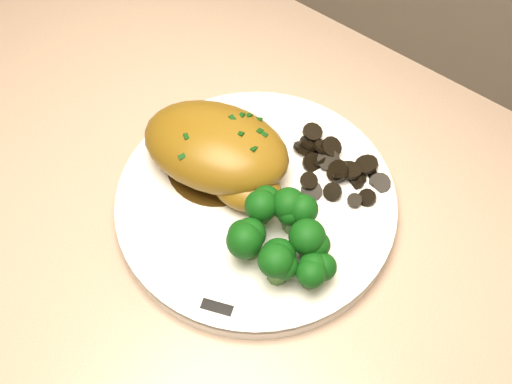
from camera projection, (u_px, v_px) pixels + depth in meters
The scene contains 8 objects.
plate at pixel (256, 203), 0.58m from camera, with size 0.25×0.25×0.02m, color white.
rim_accent_0 at pixel (372, 174), 0.59m from camera, with size 0.03×0.01×0.00m, color black.
rim_accent_1 at pixel (178, 128), 0.62m from camera, with size 0.03×0.01×0.00m, color black.
rim_accent_2 at pixel (217, 307), 0.52m from camera, with size 0.03×0.01×0.00m, color black.
gravy_pool at pixel (217, 164), 0.60m from camera, with size 0.09×0.09×0.00m, color #3A250A.
chicken_breast at pixel (219, 151), 0.57m from camera, with size 0.16×0.12×0.05m.
mushroom_pile at pixel (332, 176), 0.58m from camera, with size 0.08×0.06×0.02m.
broccoli_florets at pixel (284, 238), 0.53m from camera, with size 0.10×0.07×0.04m.
Camera 1 is at (-0.13, 1.48, 1.34)m, focal length 45.00 mm.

